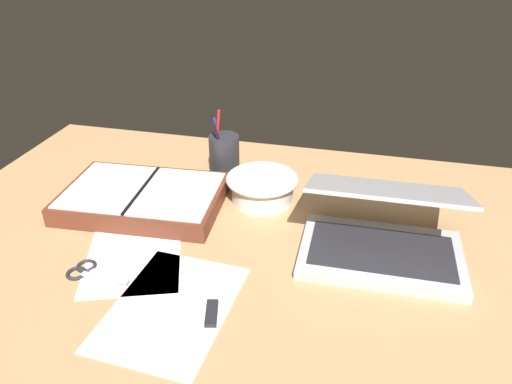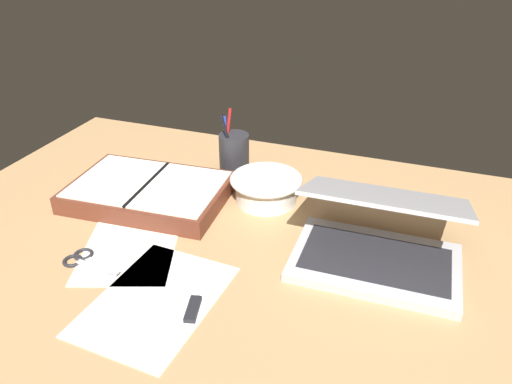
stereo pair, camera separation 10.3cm
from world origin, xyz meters
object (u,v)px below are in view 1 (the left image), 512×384
Objects in this scene: bowl at (262,187)px; planner at (143,198)px; pen_cup at (224,155)px; laptop at (383,231)px; scissors at (87,272)px.

planner is at bearing -160.59° from bowl.
planner is (-25.97, -9.15, -1.32)cm from bowl.
laptop is at bearing -31.69° from pen_cup.
laptop reaches higher than planner.
scissors is (-25.93, -34.35, -3.22)cm from bowl.
pen_cup is at bearing 89.09° from scissors.
planner reaches higher than scissors.
pen_cup is 0.45× the size of planner.
bowl is (-27.72, 13.89, -1.15)cm from laptop.
laptop reaches higher than bowl.
pen_cup reaches higher than planner.
scissors is (-53.66, -20.46, -4.37)cm from laptop.
pen_cup is at bearing 138.84° from bowl.
pen_cup is at bearing 147.46° from laptop.
bowl is at bearing 152.53° from laptop.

